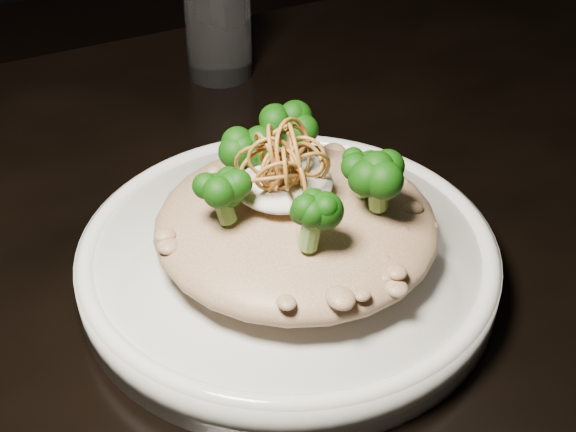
% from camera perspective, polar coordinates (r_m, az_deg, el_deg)
% --- Properties ---
extents(table, '(1.10, 0.80, 0.75)m').
position_cam_1_polar(table, '(0.68, 4.92, -5.97)').
color(table, black).
rests_on(table, ground).
extents(plate, '(0.29, 0.29, 0.03)m').
position_cam_1_polar(plate, '(0.56, -0.00, -3.28)').
color(plate, silver).
rests_on(plate, table).
extents(risotto, '(0.19, 0.19, 0.04)m').
position_cam_1_polar(risotto, '(0.53, 0.59, -0.60)').
color(risotto, brown).
rests_on(risotto, plate).
extents(broccoli, '(0.14, 0.14, 0.05)m').
position_cam_1_polar(broccoli, '(0.51, 0.76, 3.66)').
color(broccoli, black).
rests_on(broccoli, risotto).
extents(cheese, '(0.07, 0.07, 0.02)m').
position_cam_1_polar(cheese, '(0.52, -0.37, 2.39)').
color(cheese, white).
rests_on(cheese, risotto).
extents(shallots, '(0.05, 0.05, 0.03)m').
position_cam_1_polar(shallots, '(0.50, -0.03, 4.33)').
color(shallots, brown).
rests_on(shallots, cheese).
extents(drinking_glass, '(0.08, 0.08, 0.11)m').
position_cam_1_polar(drinking_glass, '(0.81, -5.00, 13.63)').
color(drinking_glass, silver).
rests_on(drinking_glass, table).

